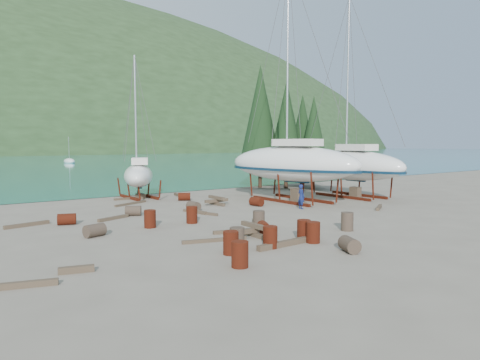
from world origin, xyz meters
TOP-DOWN VIEW (x-y plane):
  - ground at (0.00, 0.00)m, footprint 600.00×600.00m
  - far_house_right at (30.00, 190.00)m, footprint 6.60×5.60m
  - cypress_near_right at (12.50, 12.00)m, footprint 3.60×3.60m
  - cypress_mid_right at (14.00, 10.00)m, footprint 3.06×3.06m
  - cypress_back_left at (11.00, 14.00)m, footprint 4.14×4.14m
  - cypress_far_right at (15.50, 13.00)m, footprint 3.24×3.24m
  - moored_boat_mid at (10.00, 80.00)m, footprint 2.00×5.00m
  - large_sailboat_near at (6.78, 5.00)m, footprint 5.40×11.29m
  - large_sailboat_far at (12.21, 4.13)m, footprint 3.08×9.80m
  - small_sailboat_shore at (-1.54, 13.08)m, footprint 4.71×7.02m
  - worker at (4.75, 1.90)m, footprint 0.45×0.62m
  - drum_0 at (-5.30, -4.82)m, footprint 0.58×0.58m
  - drum_1 at (-1.43, -7.19)m, footprint 0.90×1.04m
  - drum_2 at (-8.78, 4.95)m, footprint 1.02×0.83m
  - drum_3 at (-1.43, -5.26)m, footprint 0.58×0.58m
  - drum_4 at (0.61, 9.83)m, footprint 1.05×0.92m
  - drum_5 at (-1.40, -1.56)m, footprint 0.58×0.58m
  - drum_6 at (3.22, 4.55)m, footprint 0.71×0.96m
  - drum_7 at (-1.40, -4.68)m, footprint 0.58×0.58m
  - drum_8 at (-5.64, 1.75)m, footprint 0.58×0.58m
  - drum_9 at (-4.96, 5.63)m, footprint 1.05×0.93m
  - drum_10 at (-3.48, -4.93)m, footprint 0.58×0.58m
  - drum_11 at (-1.21, 5.23)m, footprint 0.63×0.91m
  - drum_12 at (-2.07, -2.78)m, footprint 0.93×1.05m
  - drum_13 at (-6.00, -6.38)m, footprint 0.58×0.58m
  - drum_14 at (-3.36, 1.60)m, footprint 0.58×0.58m
  - drum_15 at (-8.50, 1.24)m, footprint 1.01×0.81m
  - drum_16 at (-4.70, -4.37)m, footprint 0.58×0.58m
  - drum_17 at (1.72, -4.42)m, footprint 0.58×0.58m
  - timber_0 at (-3.34, 10.12)m, footprint 2.71×1.35m
  - timber_1 at (8.76, -1.04)m, footprint 1.72×1.14m
  - timber_2 at (-10.53, 5.64)m, footprint 2.17×0.67m
  - timber_3 at (-4.68, -2.71)m, footprint 2.75×0.93m
  - timber_4 at (-6.33, 5.04)m, footprint 1.96×0.92m
  - timber_5 at (-2.80, -1.77)m, footprint 2.37×0.78m
  - timber_6 at (1.45, 12.36)m, footprint 0.56×1.93m
  - timber_7 at (-1.05, -0.73)m, footprint 1.27×1.66m
  - timber_8 at (-1.52, 4.28)m, footprint 0.40×1.75m
  - timber_9 at (-2.56, 12.83)m, footprint 2.07×0.22m
  - timber_11 at (-1.48, 3.98)m, footprint 0.89×2.67m
  - timber_13 at (-10.63, -3.83)m, footprint 1.12×0.50m
  - timber_14 at (-12.84, -4.25)m, footprint 2.98×1.06m
  - timber_16 at (-2.86, -5.05)m, footprint 2.72×0.35m
  - timber_pile_fore at (-2.72, -2.94)m, footprint 1.80×1.80m
  - timber_pile_aft at (1.30, 6.50)m, footprint 1.80×1.80m

SIDE VIEW (x-z plane):
  - ground at x=0.00m, z-range 0.00..0.00m
  - timber_0 at x=-3.34m, z-range 0.00..0.14m
  - timber_3 at x=-4.68m, z-range 0.00..0.15m
  - timber_9 at x=-2.56m, z-range 0.00..0.15m
  - timber_11 at x=-1.48m, z-range 0.00..0.15m
  - timber_5 at x=-2.80m, z-range 0.00..0.16m
  - timber_4 at x=-6.33m, z-range 0.00..0.17m
  - timber_7 at x=-1.05m, z-range 0.00..0.17m
  - timber_14 at x=-12.84m, z-range 0.00..0.18m
  - timber_2 at x=-10.53m, z-range 0.00..0.19m
  - timber_8 at x=-1.52m, z-range 0.00..0.19m
  - timber_6 at x=1.45m, z-range 0.00..0.19m
  - timber_1 at x=8.76m, z-range 0.00..0.19m
  - timber_13 at x=-10.63m, z-range 0.00..0.22m
  - timber_16 at x=-2.86m, z-range 0.00..0.23m
  - drum_1 at x=-1.43m, z-range 0.00..0.58m
  - drum_2 at x=-8.78m, z-range 0.00..0.58m
  - drum_4 at x=0.61m, z-range 0.00..0.58m
  - drum_6 at x=3.22m, z-range 0.00..0.58m
  - drum_9 at x=-4.96m, z-range 0.00..0.58m
  - drum_11 at x=-1.21m, z-range 0.00..0.58m
  - drum_12 at x=-2.07m, z-range 0.00..0.58m
  - drum_15 at x=-8.50m, z-range 0.00..0.58m
  - timber_pile_fore at x=-2.72m, z-range 0.00..0.60m
  - timber_pile_aft at x=1.30m, z-range 0.00..0.60m
  - moored_boat_mid at x=10.00m, z-range -2.64..3.41m
  - drum_0 at x=-5.30m, z-range 0.00..0.88m
  - drum_3 at x=-1.43m, z-range 0.00..0.88m
  - drum_5 at x=-1.40m, z-range 0.00..0.88m
  - drum_7 at x=-1.40m, z-range 0.00..0.88m
  - drum_8 at x=-5.64m, z-range 0.00..0.88m
  - drum_10 at x=-3.48m, z-range 0.00..0.88m
  - drum_13 at x=-6.00m, z-range 0.00..0.88m
  - drum_14 at x=-3.36m, z-range 0.00..0.88m
  - drum_16 at x=-4.70m, z-range 0.00..0.88m
  - drum_17 at x=1.72m, z-range 0.00..0.88m
  - worker at x=4.75m, z-range 0.00..1.57m
  - small_sailboat_shore at x=-1.54m, z-range -3.61..7.18m
  - large_sailboat_far at x=12.21m, z-range -5.18..10.22m
  - large_sailboat_near at x=6.78m, z-range -5.80..11.32m
  - far_house_right at x=30.00m, z-range 0.12..5.72m
  - cypress_mid_right at x=14.00m, z-range 0.67..9.17m
  - cypress_far_right at x=15.50m, z-range 0.71..9.71m
  - cypress_near_right at x=12.50m, z-range 0.79..10.79m
  - cypress_back_left at x=11.00m, z-range 0.91..12.41m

